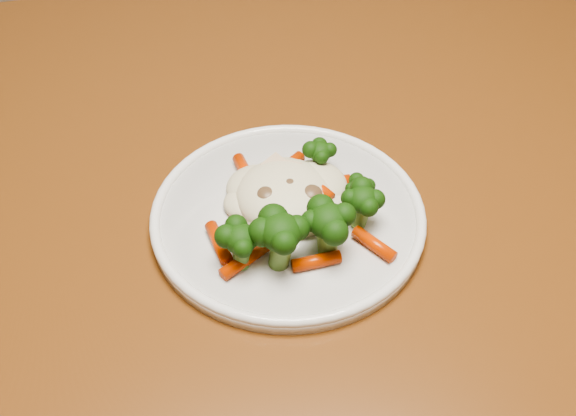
% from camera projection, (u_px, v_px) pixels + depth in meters
% --- Properties ---
extents(dining_table, '(1.29, 0.90, 0.75)m').
position_uv_depth(dining_table, '(325.00, 223.00, 0.82)').
color(dining_table, brown).
rests_on(dining_table, ground).
extents(plate, '(0.26, 0.26, 0.01)m').
position_uv_depth(plate, '(288.00, 218.00, 0.68)').
color(plate, white).
rests_on(plate, dining_table).
extents(meal, '(0.17, 0.17, 0.05)m').
position_uv_depth(meal, '(296.00, 208.00, 0.65)').
color(meal, beige).
rests_on(meal, plate).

